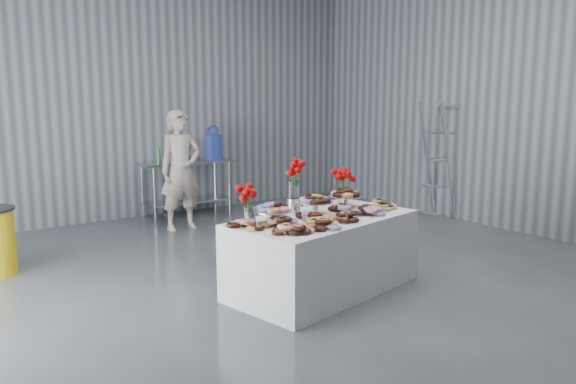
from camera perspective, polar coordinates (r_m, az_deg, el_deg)
name	(u,v)px	position (r m, az deg, el deg)	size (l,w,h in m)	color
ground	(313,295)	(5.60, 2.58, -10.42)	(9.00, 9.00, 0.00)	#3A3D42
room_walls	(286,15)	(5.20, -0.17, 17.59)	(8.04, 9.04, 4.02)	gray
display_table	(323,254)	(5.64, 3.55, -6.28)	(1.90, 1.00, 0.75)	white
prep_table	(186,178)	(9.18, -10.28, 1.40)	(1.50, 0.60, 0.90)	silver
donut_mounds	(326,213)	(5.50, 3.92, -2.19)	(1.80, 0.80, 0.09)	#C18646
cake_stand_left	(273,209)	(5.22, -1.54, -1.75)	(0.36, 0.36, 0.17)	silver
cake_stand_mid	(315,201)	(5.65, 2.76, -0.87)	(0.36, 0.36, 0.17)	silver
cake_stand_right	(345,194)	(6.03, 5.86, -0.23)	(0.36, 0.36, 0.17)	silver
danish_pile	(379,203)	(6.04, 9.26, -1.12)	(0.48, 0.48, 0.11)	white
bouquet_left	(250,194)	(5.13, -3.92, -0.21)	(0.26, 0.26, 0.42)	white
bouquet_right	(343,177)	(6.22, 5.64, 1.53)	(0.26, 0.26, 0.42)	white
bouquet_center	(294,176)	(5.67, 0.59, 1.63)	(0.26, 0.26, 0.57)	silver
water_jug	(213,144)	(9.35, -7.60, 4.89)	(0.28, 0.28, 0.55)	blue
drink_bottles	(169,154)	(8.91, -11.95, 3.78)	(0.54, 0.08, 0.27)	#268C33
person	(181,171)	(8.23, -10.84, 2.16)	(0.63, 0.41, 1.73)	#CC8C93
stepladder	(437,160)	(9.13, 14.94, 3.21)	(0.24, 0.47, 1.88)	silver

